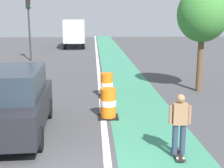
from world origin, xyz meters
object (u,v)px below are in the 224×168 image
at_px(delivery_truck_down_block, 74,32).
at_px(traffic_light_corner, 29,18).
at_px(parked_suv_nearest, 15,101).
at_px(traffic_barrel_mid, 107,85).
at_px(street_tree_sidewalk, 203,15).
at_px(skateboarder_on_lane, 180,124).
at_px(traffic_barrel_front, 108,103).

xyz_separation_m(delivery_truck_down_block, traffic_light_corner, (-2.94, -11.38, 1.65)).
relative_size(parked_suv_nearest, traffic_barrel_mid, 4.29).
bearing_deg(street_tree_sidewalk, skateboarder_on_lane, -112.42).
xyz_separation_m(parked_suv_nearest, traffic_barrel_mid, (3.01, 4.35, -0.50)).
relative_size(skateboarder_on_lane, street_tree_sidewalk, 0.34).
bearing_deg(street_tree_sidewalk, parked_suv_nearest, -145.55).
bearing_deg(parked_suv_nearest, traffic_barrel_mid, 55.32).
distance_m(skateboarder_on_lane, traffic_light_corner, 20.04).
relative_size(skateboarder_on_lane, parked_suv_nearest, 0.36).
xyz_separation_m(skateboarder_on_lane, street_tree_sidewalk, (2.95, 7.16, 2.76)).
distance_m(traffic_barrel_front, traffic_barrel_mid, 3.00).
bearing_deg(street_tree_sidewalk, traffic_barrel_front, -140.32).
xyz_separation_m(parked_suv_nearest, traffic_barrel_front, (2.94, 1.35, -0.50)).
bearing_deg(delivery_truck_down_block, traffic_barrel_mid, -83.18).
bearing_deg(traffic_barrel_mid, delivery_truck_down_block, 96.82).
bearing_deg(traffic_barrel_front, delivery_truck_down_block, 95.90).
xyz_separation_m(traffic_barrel_front, delivery_truck_down_block, (-2.74, 26.52, 1.31)).
xyz_separation_m(skateboarder_on_lane, traffic_light_corner, (-7.35, 18.46, 2.59)).
bearing_deg(delivery_truck_down_block, parked_suv_nearest, -90.40).
relative_size(skateboarder_on_lane, delivery_truck_down_block, 0.22).
xyz_separation_m(traffic_barrel_mid, street_tree_sidewalk, (4.55, 0.84, 3.14)).
bearing_deg(traffic_barrel_front, street_tree_sidewalk, 39.68).
bearing_deg(traffic_light_corner, traffic_barrel_mid, -64.65).
height_order(traffic_barrel_front, delivery_truck_down_block, delivery_truck_down_block).
distance_m(parked_suv_nearest, street_tree_sidewalk, 9.54).
height_order(delivery_truck_down_block, street_tree_sidewalk, street_tree_sidewalk).
bearing_deg(traffic_barrel_front, skateboarder_on_lane, -63.25).
distance_m(parked_suv_nearest, traffic_light_corner, 16.90).
relative_size(traffic_barrel_front, street_tree_sidewalk, 0.22).
bearing_deg(traffic_barrel_front, traffic_light_corner, 110.55).
xyz_separation_m(traffic_barrel_front, street_tree_sidewalk, (4.63, 3.84, 3.14)).
xyz_separation_m(traffic_barrel_front, traffic_light_corner, (-5.68, 15.14, 2.97)).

